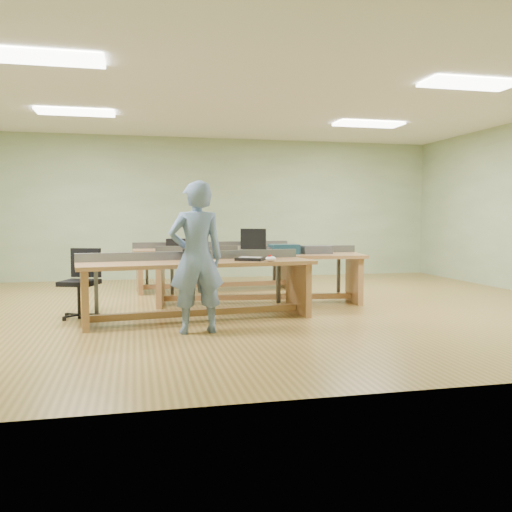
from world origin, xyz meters
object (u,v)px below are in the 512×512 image
object	(u,v)px
workbench_front	(198,276)
parts_bin_grey	(316,250)
workbench_mid	(259,266)
camera_bag	(193,255)
mug	(271,251)
person	(196,258)
task_chair	(81,293)
laptop_base	(250,259)
drinks_can	(240,250)
workbench_back	(216,259)
parts_bin_teal	(284,249)

from	to	relation	value
workbench_front	parts_bin_grey	distance (m)	2.26
workbench_front	workbench_mid	size ratio (longest dim) A/B	0.94
camera_bag	mug	distance (m)	1.64
person	mug	size ratio (longest dim) A/B	12.92
camera_bag	person	bearing A→B (deg)	-109.83
task_chair	workbench_mid	bearing A→B (deg)	35.87
parts_bin_grey	task_chair	bearing A→B (deg)	-169.56
workbench_mid	parts_bin_grey	bearing A→B (deg)	3.47
workbench_mid	laptop_base	world-z (taller)	workbench_mid
laptop_base	task_chair	bearing A→B (deg)	-164.57
person	mug	xyz separation A→B (m)	(1.34, 1.88, -0.05)
laptop_base	mug	world-z (taller)	mug
workbench_front	drinks_can	distance (m)	1.37
workbench_back	mug	bearing A→B (deg)	-73.48
person	workbench_front	bearing A→B (deg)	-104.17
workbench_mid	person	world-z (taller)	person
person	parts_bin_teal	bearing A→B (deg)	-136.24
workbench_mid	camera_bag	world-z (taller)	camera_bag
laptop_base	task_chair	distance (m)	2.24
workbench_back	camera_bag	xyz separation A→B (m)	(-0.69, -2.71, 0.27)
task_chair	mug	size ratio (longest dim) A/B	6.80
laptop_base	mug	bearing A→B (deg)	91.31
camera_bag	drinks_can	distance (m)	1.30
workbench_back	parts_bin_grey	distance (m)	2.17
workbench_mid	parts_bin_grey	distance (m)	0.94
workbench_back	parts_bin_grey	size ratio (longest dim) A/B	6.61
parts_bin_grey	laptop_base	bearing A→B (deg)	-139.16
workbench_front	task_chair	bearing A→B (deg)	156.24
workbench_front	camera_bag	bearing A→B (deg)	113.62
camera_bag	drinks_can	bearing A→B (deg)	35.02
laptop_base	mug	size ratio (longest dim) A/B	2.61
workbench_back	mug	distance (m)	1.82
workbench_front	parts_bin_grey	size ratio (longest dim) A/B	6.82
laptop_base	task_chair	xyz separation A→B (m)	(-2.14, 0.47, -0.44)
workbench_front	drinks_can	size ratio (longest dim) A/B	23.59
workbench_front	workbench_back	xyz separation A→B (m)	(0.65, 2.79, -0.00)
parts_bin_teal	mug	bearing A→B (deg)	178.42
workbench_back	person	distance (m)	3.67
workbench_mid	laptop_base	xyz separation A→B (m)	(-0.38, -1.16, 0.21)
drinks_can	parts_bin_grey	bearing A→B (deg)	-0.81
laptop_base	parts_bin_teal	size ratio (longest dim) A/B	0.82
workbench_mid	camera_bag	bearing A→B (deg)	-129.21
workbench_mid	camera_bag	xyz separation A→B (m)	(-1.11, -1.06, 0.26)
workbench_back	task_chair	distance (m)	3.16
laptop_base	parts_bin_grey	bearing A→B (deg)	68.74
camera_bag	task_chair	world-z (taller)	camera_bag
mug	drinks_can	world-z (taller)	drinks_can
laptop_base	drinks_can	distance (m)	1.13
workbench_mid	laptop_base	size ratio (longest dim) A/B	9.36
workbench_front	workbench_mid	world-z (taller)	same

